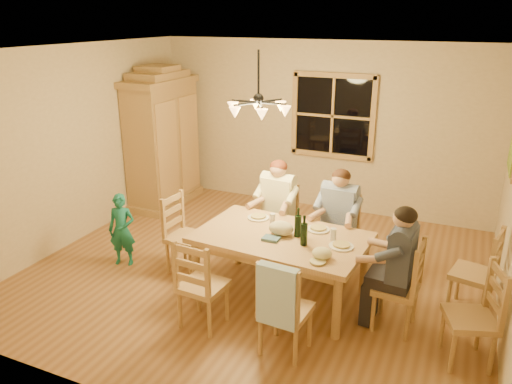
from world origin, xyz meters
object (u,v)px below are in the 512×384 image
at_px(chair_far_right, 337,248).
at_px(chair_spare_back, 471,286).
at_px(adult_slate_man, 400,253).
at_px(wine_bottle_a, 298,222).
at_px(chair_spare_front, 468,333).
at_px(armoire, 163,143).
at_px(adult_woman, 278,197).
at_px(wine_bottle_b, 304,230).
at_px(child, 122,230).
at_px(adult_plaid_man, 339,208).
at_px(chandelier, 258,107).
at_px(chair_near_right, 286,323).
at_px(chair_far_left, 277,235).
at_px(chair_end_right, 395,301).
at_px(dining_table, 281,243).
at_px(chair_end_left, 187,249).
at_px(chair_near_left, 203,299).

xyz_separation_m(chair_far_right, chair_spare_back, (1.56, -0.32, 0.00)).
distance_m(adult_slate_man, wine_bottle_a, 1.13).
xyz_separation_m(wine_bottle_a, chair_spare_front, (1.81, -0.43, -0.62)).
relative_size(armoire, chair_spare_front, 2.32).
relative_size(adult_woman, wine_bottle_b, 2.65).
bearing_deg(child, adult_plaid_man, 2.61).
height_order(chandelier, wine_bottle_b, chandelier).
distance_m(chandelier, chair_near_right, 2.38).
bearing_deg(chair_far_left, chair_end_right, 153.43).
bearing_deg(wine_bottle_a, chair_near_right, -76.50).
distance_m(chair_far_right, chair_spare_front, 1.99).
height_order(chandelier, chair_far_right, chandelier).
distance_m(wine_bottle_a, chair_spare_front, 1.96).
height_order(dining_table, chair_end_right, chair_end_right).
bearing_deg(armoire, chair_end_right, -26.91).
bearing_deg(chandelier, chair_end_left, -157.62).
distance_m(chair_near_left, adult_woman, 1.83).
bearing_deg(armoire, chair_near_right, -41.76).
xyz_separation_m(chair_far_right, chair_end_left, (-1.71, -0.76, 0.00)).
distance_m(chair_near_right, adult_plaid_man, 1.84).
bearing_deg(wine_bottle_a, chair_near_left, -127.85).
bearing_deg(chair_spare_back, chair_far_right, 90.71).
relative_size(chair_far_right, wine_bottle_b, 3.00).
distance_m(chair_spare_front, chair_spare_back, 0.91).
bearing_deg(chair_far_left, adult_woman, -0.00).
xyz_separation_m(adult_woman, wine_bottle_b, (0.70, -1.03, 0.08)).
relative_size(chandelier, wine_bottle_b, 2.33).
xyz_separation_m(chair_far_left, chair_spare_front, (2.39, -1.28, 0.00)).
bearing_deg(chair_far_left, chair_end_left, 46.74).
bearing_deg(chair_end_left, wine_bottle_b, 86.29).
bearing_deg(adult_slate_man, chair_far_right, 46.64).
bearing_deg(adult_woman, chair_far_left, -0.00).
bearing_deg(chair_spare_front, chair_far_left, 42.91).
xyz_separation_m(armoire, chair_near_left, (2.36, -2.87, -0.75)).
relative_size(chair_end_left, wine_bottle_b, 3.00).
distance_m(chair_far_left, wine_bottle_b, 1.40).
distance_m(wine_bottle_a, chair_spare_back, 1.98).
distance_m(adult_woman, child, 2.03).
height_order(chair_far_left, chair_end_right, same).
bearing_deg(adult_slate_man, adult_plaid_man, 46.64).
bearing_deg(adult_slate_man, chair_near_left, 116.57).
relative_size(chair_near_left, child, 1.04).
xyz_separation_m(chandelier, dining_table, (0.46, -0.43, -1.42)).
distance_m(chandelier, chair_far_left, 1.84).
xyz_separation_m(chandelier, chair_end_right, (1.75, -0.52, -1.77)).
height_order(chair_near_left, wine_bottle_b, wine_bottle_b).
height_order(chair_near_right, wine_bottle_b, wine_bottle_b).
distance_m(chair_far_left, adult_plaid_man, 0.99).
height_order(chair_far_left, chair_far_right, same).
bearing_deg(child, chair_near_left, -42.69).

